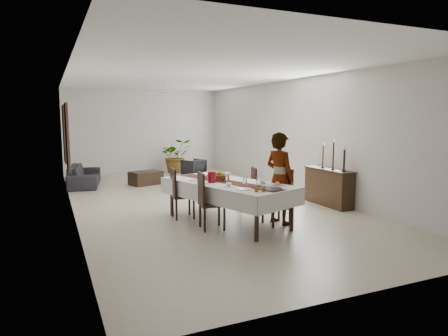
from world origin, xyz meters
TOP-DOWN VIEW (x-y plane):
  - floor at (0.00, 0.00)m, footprint 6.00×12.00m
  - ceiling at (0.00, 0.00)m, footprint 6.00×12.00m
  - wall_back at (0.00, 6.00)m, footprint 6.00×0.02m
  - wall_front at (0.00, -6.00)m, footprint 6.00×0.02m
  - wall_left at (-3.00, 0.00)m, footprint 0.02×12.00m
  - wall_right at (3.00, 0.00)m, footprint 0.02×12.00m
  - dining_table_top at (-0.16, -2.30)m, footprint 1.90×2.87m
  - table_leg_fl at (-0.22, -3.66)m, footprint 0.10×0.10m
  - table_leg_fr at (0.71, -3.34)m, footprint 0.10×0.10m
  - table_leg_bl at (-1.03, -1.27)m, footprint 0.10×0.10m
  - table_leg_br at (-0.11, -0.95)m, footprint 0.10×0.10m
  - tablecloth_top at (-0.16, -2.30)m, footprint 2.15×3.12m
  - tablecloth_drape_left at (-0.77, -2.51)m, footprint 0.93×2.71m
  - tablecloth_drape_right at (0.45, -2.10)m, footprint 0.93×2.71m
  - tablecloth_drape_near at (0.30, -3.65)m, footprint 1.24×0.43m
  - tablecloth_drape_far at (-0.62, -0.96)m, footprint 1.24×0.43m
  - table_runner at (-0.16, -2.30)m, footprint 1.26×2.74m
  - red_pitcher at (-0.48, -2.24)m, footprint 0.21×0.21m
  - pitcher_handle at (-0.56, -2.27)m, footprint 0.13×0.06m
  - wine_glass_near at (0.20, -2.94)m, footprint 0.08×0.08m
  - wine_glass_mid at (-0.07, -2.92)m, footprint 0.08×0.08m
  - wine_glass_far at (-0.13, -2.23)m, footprint 0.08×0.08m
  - teacup_right at (0.37, -2.83)m, footprint 0.10×0.10m
  - saucer_right at (0.37, -2.83)m, footprint 0.17×0.17m
  - teacup_left at (-0.35, -2.78)m, footprint 0.10×0.10m
  - saucer_left at (-0.35, -2.78)m, footprint 0.17×0.17m
  - plate_near_right at (0.51, -3.13)m, footprint 0.27×0.27m
  - bread_near_right at (0.51, -3.13)m, footprint 0.10×0.10m
  - plate_near_left at (-0.21, -3.20)m, footprint 0.27×0.27m
  - plate_far_left at (-0.69, -1.84)m, footprint 0.27×0.27m
  - serving_tray at (0.21, -3.40)m, footprint 0.40×0.40m
  - jam_jar_a at (-0.01, -3.51)m, footprint 0.07×0.07m
  - jam_jar_b at (-0.13, -3.49)m, footprint 0.07×0.07m
  - fruit_basket at (-0.20, -2.02)m, footprint 0.33×0.33m
  - fruit_red at (-0.17, -1.99)m, footprint 0.10×0.10m
  - fruit_green at (-0.25, -2.01)m, footprint 0.09×0.09m
  - fruit_yellow at (-0.18, -2.08)m, footprint 0.09×0.09m
  - chair_right_near_seat at (0.69, -2.80)m, footprint 0.49×0.49m
  - chair_right_near_leg_fl at (0.89, -2.99)m, footprint 0.05×0.05m
  - chair_right_near_leg_fr at (0.88, -2.60)m, footprint 0.05×0.05m
  - chair_right_near_leg_bl at (0.50, -3.01)m, footprint 0.05×0.05m
  - chair_right_near_leg_br at (0.49, -2.62)m, footprint 0.05×0.05m
  - chair_right_near_back at (0.91, -2.80)m, footprint 0.06×0.48m
  - chair_right_far_seat at (0.72, -1.40)m, footprint 0.50×0.50m
  - chair_right_far_leg_fl at (0.84, -1.60)m, footprint 0.05×0.05m
  - chair_right_far_leg_fr at (0.92, -1.27)m, footprint 0.05×0.05m
  - chair_right_far_leg_bl at (0.51, -1.53)m, footprint 0.05×0.05m
  - chair_right_far_leg_br at (0.59, -1.20)m, footprint 0.05×0.05m
  - chair_right_far_back at (0.90, -1.44)m, footprint 0.13×0.41m
  - chair_left_near_seat at (-0.62, -2.60)m, footprint 0.53×0.53m
  - chair_left_near_leg_fl at (-0.78, -2.38)m, footprint 0.05×0.05m
  - chair_left_near_leg_fr at (-0.83, -2.76)m, footprint 0.05×0.05m
  - chair_left_near_leg_bl at (-0.40, -2.43)m, footprint 0.05×0.05m
  - chair_left_near_leg_br at (-0.45, -2.81)m, footprint 0.05×0.05m
  - chair_left_near_back at (-0.83, -2.57)m, footprint 0.10×0.47m
  - chair_left_far_seat at (-0.87, -1.57)m, footprint 0.49×0.49m
  - chair_left_far_leg_fl at (-1.04, -1.37)m, footprint 0.05×0.05m
  - chair_left_far_leg_fr at (-1.07, -1.74)m, footprint 0.05×0.05m
  - chair_left_far_leg_bl at (-0.67, -1.39)m, footprint 0.05×0.05m
  - chair_left_far_leg_br at (-0.70, -1.77)m, footprint 0.05×0.05m
  - chair_left_far_back at (-1.08, -1.55)m, footprint 0.08×0.46m
  - woman at (0.78, -2.77)m, footprint 0.62×0.77m
  - sideboard_body at (2.78, -1.79)m, footprint 0.38×1.44m
  - sideboard_top at (2.78, -1.79)m, footprint 0.42×1.50m
  - candlestick_near_base at (2.78, -2.32)m, footprint 0.10×0.10m
  - candlestick_near_shaft at (2.78, -2.32)m, footprint 0.05×0.05m
  - candlestick_near_candle at (2.78, -2.32)m, footprint 0.03×0.03m
  - candlestick_mid_base at (2.78, -1.93)m, footprint 0.10×0.10m
  - candlestick_mid_shaft at (2.78, -1.93)m, footprint 0.05×0.05m
  - candlestick_mid_candle at (2.78, -1.93)m, footprint 0.03×0.03m
  - candlestick_far_base at (2.78, -1.55)m, footprint 0.10×0.10m
  - candlestick_far_shaft at (2.78, -1.55)m, footprint 0.05×0.05m
  - candlestick_far_candle at (2.78, -1.55)m, footprint 0.03×0.03m
  - sofa at (-2.45, 3.58)m, footprint 1.20×2.30m
  - armchair at (1.32, 3.96)m, footprint 0.91×0.92m
  - coffee_table at (-0.65, 2.96)m, footprint 1.10×0.90m
  - potted_plant at (1.06, 5.31)m, footprint 1.17×1.01m
  - mirror_frame_near at (-2.96, 2.20)m, footprint 0.06×1.05m
  - mirror_glass_near at (-2.92, 2.20)m, footprint 0.01×0.90m
  - mirror_frame_far at (-2.96, 4.30)m, footprint 0.06×1.05m
  - mirror_glass_far at (-2.92, 4.30)m, footprint 0.01×0.90m
  - fan_rod at (0.00, 3.00)m, footprint 0.04×0.04m
  - fan_hub at (0.00, 3.00)m, footprint 0.16×0.16m
  - fan_blade_n at (0.00, 3.35)m, footprint 0.10×0.55m
  - fan_blade_s at (0.00, 2.65)m, footprint 0.10×0.55m
  - fan_blade_e at (0.35, 3.00)m, footprint 0.55×0.10m
  - fan_blade_w at (-0.35, 3.00)m, footprint 0.55×0.10m

SIDE VIEW (x-z plane):
  - floor at x=0.00m, z-range 0.00..0.00m
  - chair_right_far_leg_fl at x=0.84m, z-range 0.00..0.41m
  - chair_right_far_leg_fr at x=0.92m, z-range 0.00..0.41m
  - chair_right_far_leg_bl at x=0.51m, z-range 0.00..0.41m
  - chair_right_far_leg_br at x=0.59m, z-range 0.00..0.41m
  - coffee_table at x=-0.65m, z-range 0.00..0.42m
  - chair_left_far_leg_fl at x=-1.04m, z-range 0.00..0.45m
  - chair_left_far_leg_fr at x=-1.07m, z-range 0.00..0.45m
  - chair_left_far_leg_bl at x=-0.67m, z-range 0.00..0.45m
  - chair_left_far_leg_br at x=-0.70m, z-range 0.00..0.45m
  - chair_left_near_leg_fl at x=-0.78m, z-range 0.00..0.46m
  - chair_left_near_leg_fr at x=-0.83m, z-range 0.00..0.46m
  - chair_left_near_leg_bl at x=-0.40m, z-range 0.00..0.46m
  - chair_left_near_leg_br at x=-0.45m, z-range 0.00..0.46m
  - chair_right_near_leg_fl at x=0.89m, z-range 0.00..0.47m
  - chair_right_near_leg_fr at x=0.88m, z-range 0.00..0.47m
  - chair_right_near_leg_bl at x=0.50m, z-range 0.00..0.47m
  - chair_right_near_leg_br at x=0.49m, z-range 0.00..0.47m
  - sofa at x=-2.45m, z-range 0.00..0.64m
  - armchair at x=1.32m, z-range 0.00..0.64m
  - table_leg_fl at x=-0.22m, z-range 0.00..0.77m
  - table_leg_fr at x=0.71m, z-range 0.00..0.77m
  - table_leg_bl at x=-1.03m, z-range 0.00..0.77m
  - table_leg_br at x=-0.11m, z-range 0.00..0.77m
  - sideboard_body at x=2.78m, z-range 0.00..0.86m
  - chair_right_far_seat at x=0.72m, z-range 0.41..0.46m
  - chair_left_far_seat at x=-0.87m, z-range 0.45..0.50m
  - chair_left_near_seat at x=-0.62m, z-range 0.46..0.52m
  - chair_right_near_seat at x=0.69m, z-range 0.47..0.53m
  - potted_plant at x=1.06m, z-range 0.00..1.29m
  - tablecloth_drape_left at x=-0.77m, z-range 0.51..0.84m
  - tablecloth_drape_right at x=0.45m, z-range 0.51..0.84m
  - tablecloth_drape_near at x=0.30m, z-range 0.51..0.84m
  - tablecloth_drape_far at x=-0.62m, z-range 0.51..0.84m
  - chair_right_far_back at x=0.90m, z-range 0.45..0.98m
  - chair_left_far_back at x=-1.08m, z-range 0.50..1.08m
  - dining_table_top at x=-0.16m, z-range 0.77..0.83m
  - chair_left_near_back at x=-0.83m, z-range 0.51..1.11m
  - chair_right_near_back at x=0.91m, z-range 0.52..1.13m
  - tablecloth_top at x=-0.16m, z-range 0.83..0.84m
  - table_runner at x=-0.16m, z-range 0.84..0.85m
  - saucer_right at x=0.37m, z-range 0.84..0.86m
  - saucer_left at x=-0.35m, z-range 0.84..0.86m
  - plate_near_right at x=0.51m, z-range 0.84..0.86m
  - plate_near_left at x=-0.21m, z-range 0.84..0.86m
  - plate_far_left at x=-0.69m, z-range 0.84..0.86m
  - serving_tray at x=0.21m, z-range 0.84..0.86m
  - teacup_right at x=0.37m, z-range 0.84..0.91m
  - teacup_left at x=-0.35m, z-range 0.84..0.91m
  - sideboard_top at x=2.78m, z-range 0.86..0.89m
  - bread_near_right at x=0.51m, z-range 0.83..0.93m
  - jam_jar_a at x=-0.01m, z-range 0.84..0.93m
  - jam_jar_b at x=-0.13m, z-range 0.84..0.93m
  - fruit_basket at x=-0.20m, z-range 0.84..0.95m
  - candlestick_near_base at x=2.78m, z-range 0.89..0.92m
  - candlestick_mid_base at x=2.78m, z-range 0.89..0.92m
  - candlestick_far_base at x=2.78m, z-range 0.89..0.92m
  - woman at x=0.78m, z-range 0.00..1.85m
  - wine_glass_near at x=0.20m, z-range 0.84..1.03m
  - wine_glass_mid at x=-0.07m, z-range 0.84..1.03m
  - wine_glass_far at x=-0.13m, z-range 0.84..1.03m
  - red_pitcher at x=-0.48m, z-range 0.84..1.06m
  - pitcher_handle at x=-0.56m, z-range 0.89..1.02m
  - fruit_yellow at x=-0.18m, z-range 0.93..1.03m
  - fruit_green at x=-0.25m, z-range 0.94..1.02m
  - fruit_red at x=-0.17m, z-range 0.93..1.03m
  - candlestick_near_shaft at x=2.78m, z-range 0.92..1.40m
  - candlestick_far_shaft at x=2.78m, z-range 0.92..1.45m
  - candlestick_mid_shaft at x=2.78m, z-range 0.92..1.55m
  - candlestick_near_candle at x=2.78m, z-range 1.40..1.48m
  - candlestick_far_candle at x=2.78m, z-range 1.45..1.53m
  - candlestick_mid_candle at x=2.78m, z-range 1.55..1.62m
  - wall_back at x=0.00m, z-range 0.00..3.20m
  - wall_front at x=0.00m, z-range 0.00..3.20m
  - wall_left at x=-3.00m, z-range 0.00..3.20m
  - wall_right at x=3.00m, z-range 0.00..3.20m
  - mirror_frame_near at x=-2.96m, z-range 0.67..2.53m
  - mirror_glass_near at x=-2.92m, z-range 0.75..2.45m
  - mirror_frame_far at x=-2.96m, z-range 0.67..2.53m
  - mirror_glass_far at x=-2.92m, z-range 0.75..2.45m
  - fan_hub at x=0.00m, z-range 2.86..2.94m
  - fan_blade_n at x=0.00m, z-range 2.89..2.91m
  - fan_blade_s at x=0.00m, z-range 2.89..2.91m
  - fan_blade_e at x=0.35m, z-range 2.89..2.91m
  - fan_blade_w at x=-0.35m, z-range 2.89..2.91m
  - fan_rod at x=0.00m, z-range 3.00..3.20m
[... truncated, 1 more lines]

